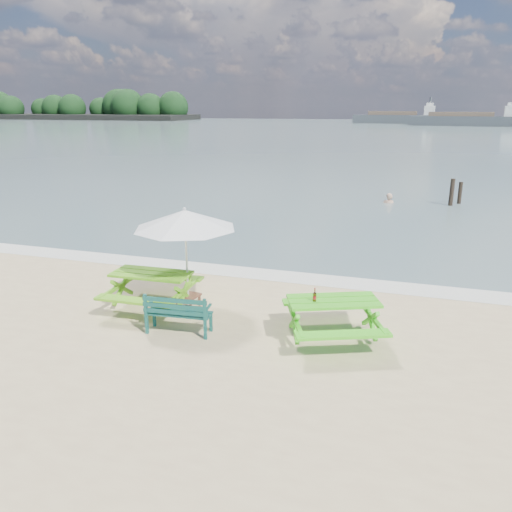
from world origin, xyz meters
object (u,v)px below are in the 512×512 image
(picnic_table_left, at_px, (152,291))
(beer_bottle, at_px, (315,297))
(picnic_table_right, at_px, (333,320))
(patio_umbrella, at_px, (185,219))
(swimmer, at_px, (388,210))
(side_table, at_px, (188,301))
(park_bench, at_px, (179,321))

(picnic_table_left, distance_m, beer_bottle, 3.79)
(picnic_table_right, height_order, patio_umbrella, patio_umbrella)
(patio_umbrella, xyz_separation_m, swimmer, (3.59, 14.15, -2.35))
(picnic_table_left, distance_m, side_table, 0.82)
(beer_bottle, bearing_deg, picnic_table_left, 171.50)
(swimmer, bearing_deg, picnic_table_right, -91.10)
(picnic_table_left, distance_m, picnic_table_right, 4.06)
(park_bench, bearing_deg, picnic_table_right, 11.89)
(swimmer, bearing_deg, park_bench, -101.78)
(picnic_table_right, bearing_deg, beer_bottle, -150.59)
(swimmer, bearing_deg, beer_bottle, -92.34)
(picnic_table_right, relative_size, beer_bottle, 9.24)
(patio_umbrella, bearing_deg, beer_bottle, -15.35)
(side_table, height_order, patio_umbrella, patio_umbrella)
(patio_umbrella, relative_size, beer_bottle, 9.80)
(side_table, xyz_separation_m, swimmer, (3.59, 14.15, -0.50))
(patio_umbrella, height_order, swimmer, patio_umbrella)
(side_table, relative_size, swimmer, 0.31)
(side_table, relative_size, beer_bottle, 1.96)
(picnic_table_left, height_order, beer_bottle, beer_bottle)
(park_bench, distance_m, side_table, 1.31)
(beer_bottle, bearing_deg, park_bench, -170.58)
(park_bench, height_order, side_table, park_bench)
(patio_umbrella, bearing_deg, side_table, -63.43)
(side_table, bearing_deg, patio_umbrella, 116.57)
(picnic_table_left, height_order, picnic_table_right, picnic_table_left)
(park_bench, bearing_deg, side_table, 106.80)
(side_table, height_order, beer_bottle, beer_bottle)
(picnic_table_right, xyz_separation_m, patio_umbrella, (-3.30, 0.63, 1.61))
(patio_umbrella, distance_m, swimmer, 14.79)
(picnic_table_left, distance_m, park_bench, 1.50)
(side_table, distance_m, patio_umbrella, 1.85)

